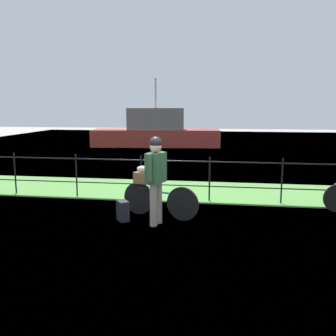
# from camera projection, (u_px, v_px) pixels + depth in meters

# --- Properties ---
(ground_plane) EXTENTS (60.00, 60.00, 0.00)m
(ground_plane) POSITION_uv_depth(u_px,v_px,m) (159.00, 229.00, 6.89)
(ground_plane) COLOR #9E9993
(grass_strip) EXTENTS (27.00, 2.40, 0.03)m
(grass_strip) POSITION_uv_depth(u_px,v_px,m) (180.00, 191.00, 9.91)
(grass_strip) COLOR #569342
(grass_strip) RESTS_ON ground
(harbor_water) EXTENTS (30.00, 30.00, 0.00)m
(harbor_water) POSITION_uv_depth(u_px,v_px,m) (201.00, 152.00, 18.09)
(harbor_water) COLOR #426684
(harbor_water) RESTS_ON ground
(iron_fence) EXTENTS (18.04, 0.04, 1.06)m
(iron_fence) POSITION_uv_depth(u_px,v_px,m) (175.00, 175.00, 8.85)
(iron_fence) COLOR black
(iron_fence) RESTS_ON ground
(bicycle_main) EXTENTS (1.62, 0.55, 0.67)m
(bicycle_main) POSITION_uv_depth(u_px,v_px,m) (159.00, 200.00, 7.56)
(bicycle_main) COLOR black
(bicycle_main) RESTS_ON ground
(wooden_crate) EXTENTS (0.40, 0.33, 0.23)m
(wooden_crate) POSITION_uv_depth(u_px,v_px,m) (143.00, 178.00, 7.65)
(wooden_crate) COLOR brown
(wooden_crate) RESTS_ON bicycle_main
(terrier_dog) EXTENTS (0.32, 0.22, 0.18)m
(terrier_dog) POSITION_uv_depth(u_px,v_px,m) (144.00, 168.00, 7.61)
(terrier_dog) COLOR silver
(terrier_dog) RESTS_ON wooden_crate
(cyclist_person) EXTENTS (0.37, 0.52, 1.68)m
(cyclist_person) POSITION_uv_depth(u_px,v_px,m) (156.00, 173.00, 6.99)
(cyclist_person) COLOR gray
(cyclist_person) RESTS_ON ground
(backpack_on_paving) EXTENTS (0.31, 0.33, 0.40)m
(backpack_on_paving) POSITION_uv_depth(u_px,v_px,m) (123.00, 211.00, 7.34)
(backpack_on_paving) COLOR black
(backpack_on_paving) RESTS_ON ground
(moored_boat_near) EXTENTS (7.11, 2.47, 3.70)m
(moored_boat_near) POSITION_uv_depth(u_px,v_px,m) (156.00, 133.00, 20.61)
(moored_boat_near) COLOR #9E3328
(moored_boat_near) RESTS_ON ground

